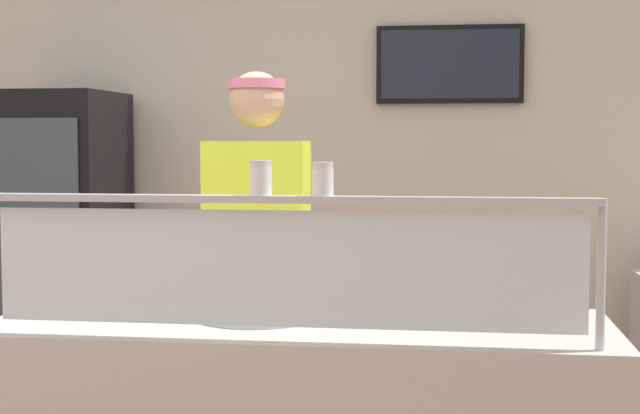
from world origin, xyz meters
TOP-DOWN VIEW (x-y plane):
  - shop_rear_unit at (0.95, 2.56)m, footprint 6.29×0.13m
  - sneeze_guard at (0.95, 0.06)m, footprint 1.72×0.06m
  - pizza_tray at (0.81, 0.39)m, footprint 0.40×0.40m
  - pizza_server at (0.79, 0.37)m, footprint 0.08×0.28m
  - parmesan_shaker at (0.89, 0.06)m, footprint 0.06×0.06m
  - pepper_flake_shaker at (1.06, 0.06)m, footprint 0.06×0.06m
  - worker_figure at (0.68, 1.00)m, footprint 0.41×0.50m
  - drink_fridge at (-0.61, 2.11)m, footprint 0.61×0.66m

SIDE VIEW (x-z plane):
  - drink_fridge at x=-0.61m, z-range 0.00..1.75m
  - pizza_tray at x=0.81m, z-range 0.95..0.98m
  - pizza_server at x=0.79m, z-range 0.99..0.99m
  - worker_figure at x=0.68m, z-range 0.13..1.89m
  - sneeze_guard at x=0.95m, z-range 1.01..1.41m
  - shop_rear_unit at x=0.95m, z-range 0.01..2.71m
  - pepper_flake_shaker at x=1.06m, z-range 1.35..1.44m
  - parmesan_shaker at x=0.89m, z-range 1.35..1.44m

